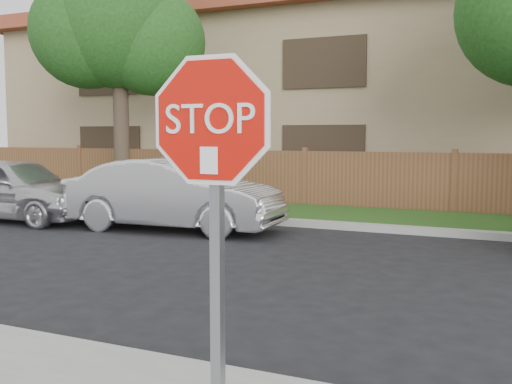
% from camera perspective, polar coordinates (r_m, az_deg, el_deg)
% --- Properties ---
extents(far_curb, '(70.00, 0.30, 0.15)m').
position_cam_1_polar(far_curb, '(12.84, 16.65, -3.65)').
color(far_curb, gray).
rests_on(far_curb, ground).
extents(grass_strip, '(70.00, 3.00, 0.12)m').
position_cam_1_polar(grass_strip, '(14.46, 17.55, -2.72)').
color(grass_strip, '#1E4714').
rests_on(grass_strip, ground).
extents(fence, '(70.00, 0.12, 1.60)m').
position_cam_1_polar(fence, '(15.96, 18.34, 0.69)').
color(fence, brown).
rests_on(fence, ground).
extents(apartment_building, '(35.20, 9.20, 7.20)m').
position_cam_1_polar(apartment_building, '(21.53, 20.21, 9.09)').
color(apartment_building, '#9C8361').
rests_on(apartment_building, ground).
extents(tree_left, '(4.80, 3.90, 7.78)m').
position_cam_1_polar(tree_left, '(17.87, -13.13, 15.55)').
color(tree_left, '#382B21').
rests_on(tree_left, ground).
extents(stop_sign, '(1.01, 0.13, 2.55)m').
position_cam_1_polar(stop_sign, '(3.35, -4.12, 1.33)').
color(stop_sign, gray).
rests_on(stop_sign, sidewalk_near).
extents(sedan_far_left, '(4.56, 1.90, 1.55)m').
position_cam_1_polar(sedan_far_left, '(15.45, -22.07, 0.31)').
color(sedan_far_left, silver).
rests_on(sedan_far_left, ground).
extents(sedan_left, '(4.80, 1.97, 1.55)m').
position_cam_1_polar(sedan_left, '(12.96, -7.82, -0.27)').
color(sedan_left, silver).
rests_on(sedan_left, ground).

